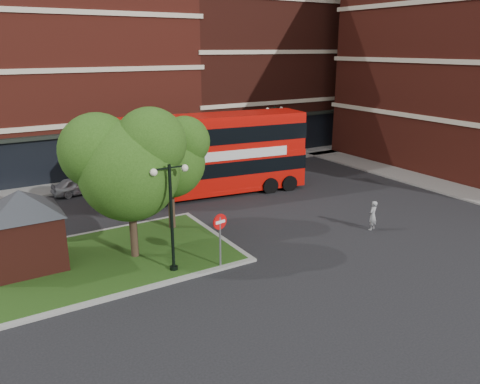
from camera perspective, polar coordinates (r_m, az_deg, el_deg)
ground at (r=23.84m, az=4.45°, el=-6.80°), size 120.00×120.00×0.00m
pavement_far at (r=37.68m, az=-10.27°, el=2.16°), size 44.00×3.00×0.12m
pavement_side at (r=36.56m, az=24.07°, el=0.44°), size 3.00×28.00×0.12m
terrace_far_left at (r=41.97m, az=-25.15°, el=11.99°), size 26.00×12.00×14.00m
terrace_far_right at (r=49.53m, az=1.64°, el=15.29°), size 18.00×12.00×16.00m
traffic_island at (r=23.25m, az=-16.56°, el=-7.98°), size 12.60×7.60×0.15m
kiosk at (r=22.90m, az=-24.95°, el=-3.22°), size 6.51×6.51×3.60m
tree_island_west at (r=21.68m, az=-13.74°, el=3.69°), size 5.40×4.71×7.21m
tree_island_east at (r=25.08m, az=-8.86°, el=4.49°), size 4.46×3.90×6.29m
lamp_island at (r=20.44m, az=-8.37°, el=-2.57°), size 1.72×0.36×5.00m
lamp_far_left at (r=36.02m, az=-6.36°, el=6.16°), size 1.72×0.36×5.00m
lamp_far_right at (r=39.98m, az=4.15°, el=7.32°), size 1.72×0.36×5.00m
bus at (r=31.65m, az=-3.04°, el=5.25°), size 12.73×4.49×4.76m
woman at (r=26.77m, az=15.87°, el=-2.77°), size 0.70×0.57×1.66m
car_silver at (r=33.99m, az=-19.04°, el=0.79°), size 3.72×1.81×1.22m
car_white at (r=38.63m, az=-4.51°, el=3.85°), size 4.80×1.90×1.55m
no_entry_sign at (r=20.99m, az=-2.46°, el=-4.64°), size 0.72×0.17×2.63m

